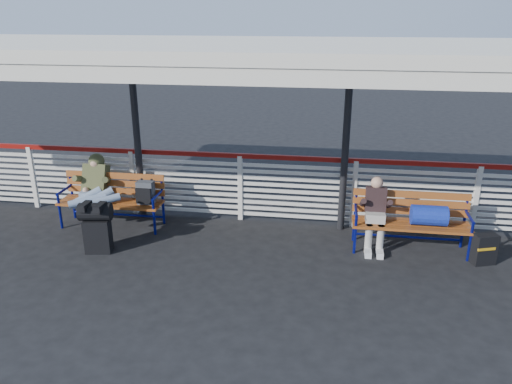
% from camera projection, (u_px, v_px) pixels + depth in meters
% --- Properties ---
extents(ground, '(60.00, 60.00, 0.00)m').
position_uv_depth(ground, '(217.00, 269.00, 7.34)').
color(ground, black).
rests_on(ground, ground).
extents(fence, '(12.08, 0.08, 1.24)m').
position_uv_depth(fence, '(240.00, 185.00, 8.88)').
color(fence, silver).
rests_on(fence, ground).
extents(canopy, '(12.60, 3.60, 3.16)m').
position_uv_depth(canopy, '(225.00, 51.00, 7.10)').
color(canopy, silver).
rests_on(canopy, ground).
extents(luggage_stack, '(0.53, 0.35, 0.82)m').
position_uv_depth(luggage_stack, '(97.00, 226.00, 7.73)').
color(luggage_stack, black).
rests_on(luggage_stack, ground).
extents(bench_left, '(1.80, 0.56, 0.92)m').
position_uv_depth(bench_left, '(120.00, 195.00, 8.66)').
color(bench_left, '#92561C').
rests_on(bench_left, ground).
extents(bench_right, '(1.80, 0.56, 0.92)m').
position_uv_depth(bench_right, '(419.00, 216.00, 7.74)').
color(bench_right, '#92561C').
rests_on(bench_right, ground).
extents(traveler_man, '(0.94, 1.64, 0.77)m').
position_uv_depth(traveler_man, '(94.00, 194.00, 8.33)').
color(traveler_man, '#8A9CBA').
rests_on(traveler_man, ground).
extents(companion_person, '(0.32, 0.66, 1.15)m').
position_uv_depth(companion_person, '(375.00, 213.00, 7.81)').
color(companion_person, '#ADA79D').
rests_on(companion_person, ground).
extents(suitcase_side, '(0.38, 0.31, 0.47)m').
position_uv_depth(suitcase_side, '(484.00, 249.00, 7.43)').
color(suitcase_side, black).
rests_on(suitcase_side, ground).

